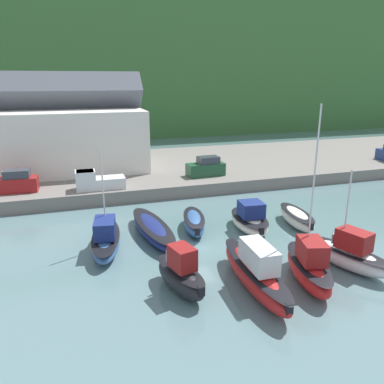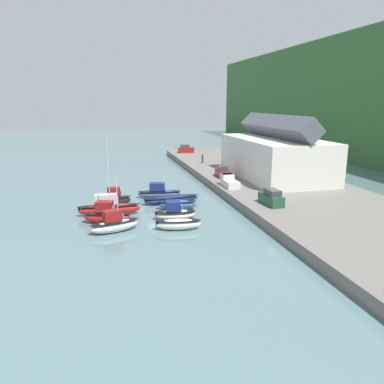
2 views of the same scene
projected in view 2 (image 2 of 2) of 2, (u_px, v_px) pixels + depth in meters
name	position (u px, v px, depth m)	size (l,w,h in m)	color
ground_plane	(157.00, 209.00, 52.99)	(320.00, 320.00, 0.00)	slate
quay_promenade	(298.00, 196.00, 57.97)	(108.34, 21.92, 1.33)	slate
harbor_clubhouse	(275.00, 155.00, 68.17)	(24.34, 12.71, 11.33)	silver
moored_boat_0	(159.00, 192.00, 59.06)	(2.97, 7.14, 7.26)	#33568E
moored_boat_1	(171.00, 199.00, 55.96)	(2.86, 8.68, 1.16)	navy
moored_boat_2	(177.00, 204.00, 52.75)	(2.76, 5.51, 1.35)	#33568E
moored_boat_3	(175.00, 213.00, 48.34)	(2.93, 5.47, 2.43)	white
moored_boat_4	(178.00, 224.00, 44.40)	(2.54, 5.66, 1.33)	white
moored_boat_5	(115.00, 199.00, 54.07)	(2.62, 4.86, 2.88)	black
moored_boat_6	(109.00, 208.00, 49.88)	(2.08, 8.39, 2.92)	red
moored_boat_7	(107.00, 215.00, 46.64)	(3.38, 6.23, 10.49)	red
moored_boat_8	(114.00, 224.00, 43.53)	(3.50, 6.10, 6.46)	silver
parked_car_1	(186.00, 149.00, 101.21)	(2.03, 4.29, 2.16)	maroon
parked_car_2	(222.00, 172.00, 68.57)	(4.28, 2.00, 2.16)	maroon
parked_car_3	(271.00, 198.00, 50.14)	(4.29, 2.03, 2.16)	#1E4C2D
pickup_truck_1	(229.00, 181.00, 61.24)	(4.74, 2.02, 1.90)	silver
person_on_quay	(202.00, 158.00, 84.00)	(0.40, 0.40, 2.14)	#232838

